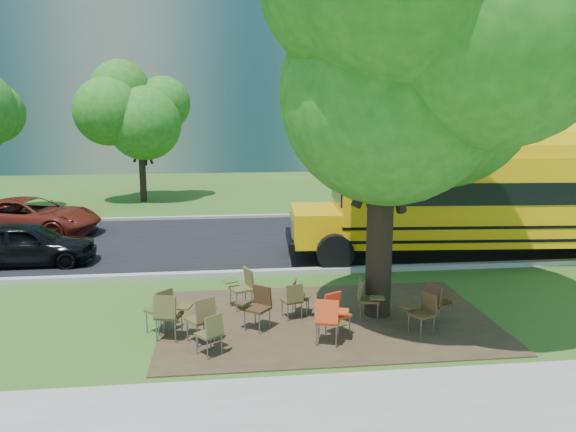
{
  "coord_description": "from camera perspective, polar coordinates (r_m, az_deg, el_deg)",
  "views": [
    {
      "loc": [
        -1.15,
        -11.72,
        4.47
      ],
      "look_at": [
        0.65,
        3.59,
        1.51
      ],
      "focal_mm": 35.0,
      "sensor_mm": 36.0,
      "label": 1
    }
  ],
  "objects": [
    {
      "name": "bg_tree_3",
      "position": [
        27.31,
        13.17,
        11.76
      ],
      "size": [
        5.6,
        5.6,
        7.84
      ],
      "color": "black",
      "rests_on": "ground"
    },
    {
      "name": "bg_car_red",
      "position": [
        21.97,
        -24.75,
        -0.08
      ],
      "size": [
        5.27,
        3.25,
        1.36
      ],
      "primitive_type": "imported",
      "rotation": [
        0.0,
        0.0,
        1.36
      ],
      "color": "#56170E",
      "rests_on": "ground"
    },
    {
      "name": "black_car",
      "position": [
        17.81,
        -24.92,
        -2.59
      ],
      "size": [
        3.76,
        1.53,
        1.28
      ],
      "primitive_type": "imported",
      "rotation": [
        0.0,
        0.0,
        1.58
      ],
      "color": "black",
      "rests_on": "ground"
    },
    {
      "name": "kerb_near",
      "position": [
        15.41,
        -2.15,
        -5.74
      ],
      "size": [
        80.0,
        0.25,
        0.14
      ],
      "primitive_type": "cube",
      "color": "gray",
      "rests_on": "ground"
    },
    {
      "name": "school_bus",
      "position": [
        18.31,
        22.79,
        1.67
      ],
      "size": [
        13.0,
        3.77,
        3.14
      ],
      "rotation": [
        0.0,
        0.0,
        -0.07
      ],
      "color": "#DC9F06",
      "rests_on": "ground"
    },
    {
      "name": "chair_3",
      "position": [
        11.58,
        -3.11,
        -8.85
      ],
      "size": [
        0.79,
        0.63,
        0.92
      ],
      "rotation": [
        0.0,
        0.0,
        2.47
      ],
      "color": "#3E2816",
      "rests_on": "ground"
    },
    {
      "name": "main_tree",
      "position": [
        11.92,
        9.84,
        15.47
      ],
      "size": [
        7.2,
        7.2,
        9.07
      ],
      "color": "black",
      "rests_on": "ground"
    },
    {
      "name": "chair_0",
      "position": [
        11.01,
        -8.62,
        -9.91
      ],
      "size": [
        0.63,
        0.8,
        0.95
      ],
      "rotation": [
        0.0,
        0.0,
        0.6
      ],
      "color": "brown",
      "rests_on": "ground"
    },
    {
      "name": "ground",
      "position": [
        12.6,
        -1.04,
        -9.93
      ],
      "size": [
        160.0,
        160.0,
        0.0
      ],
      "primitive_type": "plane",
      "color": "#244D18",
      "rests_on": "ground"
    },
    {
      "name": "kerb_far",
      "position": [
        23.27,
        -3.74,
        -0.06
      ],
      "size": [
        80.0,
        0.25,
        0.14
      ],
      "primitive_type": "cube",
      "color": "gray",
      "rests_on": "ground"
    },
    {
      "name": "chair_1",
      "position": [
        11.25,
        -12.0,
        -9.5
      ],
      "size": [
        0.74,
        0.58,
        0.97
      ],
      "rotation": [
        0.0,
        0.0,
        -0.26
      ],
      "color": "#4B4420",
      "rests_on": "ground"
    },
    {
      "name": "chair_10",
      "position": [
        12.39,
        1.08,
        -7.93
      ],
      "size": [
        0.47,
        0.6,
        0.78
      ],
      "rotation": [
        0.0,
        0.0,
        -1.86
      ],
      "color": "#413A1C",
      "rests_on": "ground"
    },
    {
      "name": "chair_9",
      "position": [
        12.76,
        -4.62,
        -6.92
      ],
      "size": [
        0.73,
        0.64,
        0.94
      ],
      "rotation": [
        0.0,
        0.0,
        1.95
      ],
      "color": "brown",
      "rests_on": "ground"
    },
    {
      "name": "building_right",
      "position": [
        56.29,
        21.04,
        18.38
      ],
      "size": [
        30.0,
        16.0,
        25.0
      ],
      "primitive_type": "cube",
      "color": "gray",
      "rests_on": "ground"
    },
    {
      "name": "chair_6",
      "position": [
        11.63,
        13.54,
        -9.18
      ],
      "size": [
        0.7,
        0.6,
        0.88
      ],
      "rotation": [
        0.0,
        0.0,
        1.99
      ],
      "color": "#4A321A",
      "rests_on": "ground"
    },
    {
      "name": "dirt_patch",
      "position": [
        12.26,
        3.93,
        -10.47
      ],
      "size": [
        7.0,
        4.5,
        0.03
      ],
      "primitive_type": "cube",
      "color": "#382819",
      "rests_on": "ground"
    },
    {
      "name": "chair_11",
      "position": [
        12.11,
        0.59,
        -8.26
      ],
      "size": [
        0.56,
        0.6,
        0.82
      ],
      "rotation": [
        0.0,
        0.0,
        0.29
      ],
      "color": "#443D1D",
      "rests_on": "ground"
    },
    {
      "name": "chair_12",
      "position": [
        12.12,
        7.96,
        -8.02
      ],
      "size": [
        0.54,
        0.67,
        0.92
      ],
      "rotation": [
        0.0,
        0.0,
        4.54
      ],
      "color": "#4A4120",
      "rests_on": "ground"
    },
    {
      "name": "asphalt_road",
      "position": [
        19.28,
        -3.1,
        -2.5
      ],
      "size": [
        80.0,
        8.0,
        0.04
      ],
      "primitive_type": "cube",
      "color": "black",
      "rests_on": "ground"
    },
    {
      "name": "chair_2",
      "position": [
        10.5,
        -7.79,
        -11.41
      ],
      "size": [
        0.56,
        0.7,
        0.83
      ],
      "rotation": [
        0.0,
        0.0,
        0.68
      ],
      "color": "#4E4821",
      "rests_on": "ground"
    },
    {
      "name": "building_main",
      "position": [
        48.65,
        -15.52,
        18.2
      ],
      "size": [
        38.0,
        16.0,
        22.0
      ],
      "primitive_type": "cube",
      "color": "slate",
      "rests_on": "ground"
    },
    {
      "name": "chair_5",
      "position": [
        11.33,
        4.82,
        -9.52
      ],
      "size": [
        0.58,
        0.7,
        0.86
      ],
      "rotation": [
        0.0,
        0.0,
        3.64
      ],
      "color": "#BE3514",
      "rests_on": "ground"
    },
    {
      "name": "chair_8",
      "position": [
        11.7,
        -12.7,
        -8.89
      ],
      "size": [
        0.63,
        0.79,
        0.92
      ],
      "rotation": [
        0.0,
        0.0,
        0.82
      ],
      "color": "#504522",
      "rests_on": "ground"
    },
    {
      "name": "bg_tree_2",
      "position": [
        27.99,
        -14.83,
        9.98
      ],
      "size": [
        4.8,
        4.8,
        6.62
      ],
      "color": "black",
      "rests_on": "ground"
    },
    {
      "name": "chair_7",
      "position": [
        12.16,
        14.93,
        -8.25
      ],
      "size": [
        0.75,
        0.62,
        0.92
      ],
      "rotation": [
        0.0,
        0.0,
        -1.04
      ],
      "color": "#4E2D1B",
      "rests_on": "ground"
    },
    {
      "name": "chair_4",
      "position": [
        10.83,
        4.17,
        -10.14
      ],
      "size": [
        0.75,
        0.58,
        0.96
      ],
      "rotation": [
        0.0,
        0.0,
        -0.29
      ],
      "color": "red",
      "rests_on": "ground"
    }
  ]
}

